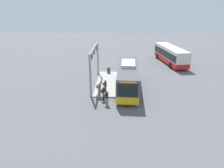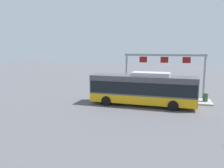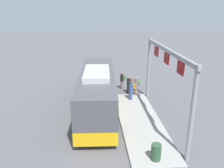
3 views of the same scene
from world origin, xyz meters
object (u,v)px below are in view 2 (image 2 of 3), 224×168
Objects in this scene: bus_main at (143,88)px; person_waiting_far at (124,88)px; person_waiting_mid at (116,90)px; person_boarding at (105,90)px; trash_bin at (205,97)px; person_waiting_near at (131,90)px.

person_waiting_far is (2.65, -3.50, -0.76)m from bus_main.
person_waiting_mid is at bearing -37.82° from bus_main.
person_boarding is 2.28m from person_waiting_far.
person_waiting_mid is 9.91m from trash_bin.
person_waiting_near and person_waiting_far have the same top height.
person_waiting_far is (1.01, -0.63, 0.00)m from person_waiting_near.
bus_main is at bearing 23.71° from trash_bin.
bus_main is 6.46× the size of person_waiting_mid.
trash_bin is at bearing 79.88° from person_waiting_near.
person_waiting_far reaches higher than trash_bin.
person_boarding is at bearing -93.05° from person_waiting_near.
bus_main reaches higher than person_waiting_far.
bus_main is 6.46× the size of person_waiting_near.
person_waiting_mid reaches higher than trash_bin.
person_boarding is 11.14m from trash_bin.
person_waiting_far is at bearing 100.01° from person_waiting_mid.
person_boarding is at bearing -93.45° from person_waiting_mid.
person_waiting_far is at bearing -50.14° from bus_main.
bus_main is 6.46× the size of person_boarding.
trash_bin is at bearing 119.44° from person_boarding.
person_waiting_far is at bearing -132.06° from person_waiting_near.
person_waiting_near reaches higher than person_waiting_mid.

